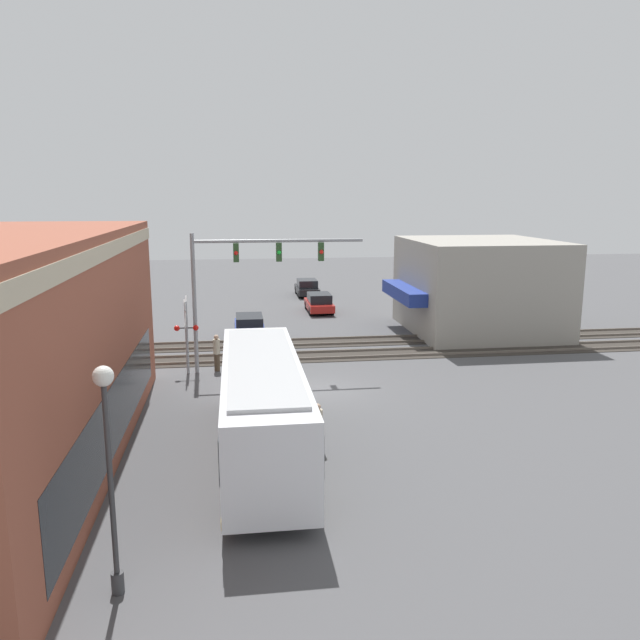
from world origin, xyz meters
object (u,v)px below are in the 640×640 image
Objects in this scene: streetlamp at (109,462)px; city_bus at (262,404)px; parked_car_red at (319,303)px; pedestrian_near_bus at (318,426)px; parked_car_blue at (249,327)px; pedestrian_at_crossing at (217,352)px; parked_car_black at (307,288)px; crossing_signal at (186,328)px.

city_bus is at bearing -26.79° from streetlamp.
parked_car_red is 25.86m from pedestrian_near_bus.
parked_car_blue is 1.09× the size of parked_car_red.
pedestrian_at_crossing reaches higher than parked_car_blue.
parked_car_blue is 16.52m from parked_car_black.
crossing_signal reaches higher than parked_car_red.
streetlamp is 1.23× the size of parked_car_black.
city_bus is 6.75× the size of pedestrian_near_bus.
streetlamp is 41.81m from parked_car_black.
pedestrian_near_bus reaches higher than parked_car_red.
parked_car_blue is 18.03m from pedestrian_near_bus.
crossing_signal reaches higher than city_bus.
parked_car_blue is 1.08× the size of parked_car_black.
pedestrian_at_crossing is (-23.08, 7.20, 0.28)m from parked_car_black.
parked_car_red is 16.78m from pedestrian_at_crossing.
crossing_signal is 2.28× the size of pedestrian_near_bus.
pedestrian_near_bus is (0.26, -1.89, -0.99)m from city_bus.
parked_car_blue is at bearing -7.97° from streetlamp.
streetlamp is 34.13m from parked_car_red.
city_bus is 2.68× the size of parked_car_red.
city_bus is 2.15m from pedestrian_near_bus.
crossing_signal is at bearing 26.57° from pedestrian_near_bus.
streetlamp is (-17.42, 0.31, 0.80)m from crossing_signal.
pedestrian_near_bus reaches higher than parked_car_blue.
streetlamp is at bearing 178.97° from crossing_signal.
city_bus is 2.17× the size of streetlamp.
parked_car_blue is 7.69m from pedestrian_at_crossing.
crossing_signal is at bearing 100.79° from pedestrian_at_crossing.
crossing_signal is 8.54m from parked_car_blue.
city_bus is 34.25m from parked_car_black.
streetlamp reaches higher than parked_car_black.
parked_car_red is 2.52× the size of pedestrian_near_bus.
crossing_signal is 0.90× the size of parked_car_black.
parked_car_red is at bearing 180.00° from parked_car_black.
parked_car_red is at bearing -7.80° from pedestrian_near_bus.
pedestrian_near_bus is at bearing -36.81° from streetlamp.
pedestrian_at_crossing is at bearing 166.48° from parked_car_blue.
pedestrian_at_crossing is at bearing 154.61° from parked_car_red.
city_bus is 6.08× the size of pedestrian_at_crossing.
city_bus is 10.94m from crossing_signal.
parked_car_red is (32.85, -8.92, -2.43)m from streetlamp.
pedestrian_at_crossing is (-15.16, 7.20, 0.29)m from parked_car_red.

